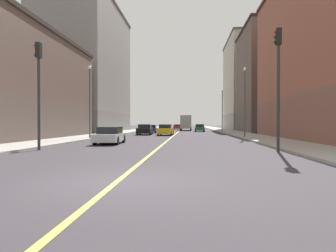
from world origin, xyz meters
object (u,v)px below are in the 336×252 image
at_px(building_left_far, 252,85).
at_px(street_lamp_left_far, 222,106).
at_px(car_green, 200,128).
at_px(street_lamp_left_near, 245,95).
at_px(box_truck, 186,123).
at_px(traffic_light_right_near, 38,81).
at_px(car_blue, 151,129).
at_px(building_right_midblock, 87,69).
at_px(car_silver, 110,136).
at_px(building_left_mid, 276,80).
at_px(car_red, 177,127).
at_px(car_black, 145,130).
at_px(traffic_light_left_near, 278,73).
at_px(car_yellow, 166,130).
at_px(street_lamp_right_near, 90,94).

xyz_separation_m(building_left_far, street_lamp_left_far, (-8.81, -17.03, -6.01)).
bearing_deg(car_green, street_lamp_left_near, -80.64).
bearing_deg(box_truck, car_green, -71.72).
height_order(building_left_far, box_truck, building_left_far).
height_order(street_lamp_left_near, car_green, street_lamp_left_near).
height_order(traffic_light_right_near, car_blue, traffic_light_right_near).
bearing_deg(building_left_far, building_right_midblock, -152.43).
xyz_separation_m(car_silver, car_blue, (-0.09, 25.02, 0.00)).
bearing_deg(building_left_far, building_left_mid, -90.00).
xyz_separation_m(car_red, box_truck, (2.27, -8.93, 1.10)).
bearing_deg(traffic_light_right_near, building_right_midblock, 105.36).
bearing_deg(car_black, box_truck, 77.25).
bearing_deg(traffic_light_left_near, traffic_light_right_near, -180.00).
xyz_separation_m(building_right_midblock, car_red, (15.68, 20.00, -10.83)).
relative_size(car_black, car_blue, 1.02).
height_order(traffic_light_right_near, street_lamp_left_near, street_lamp_left_near).
bearing_deg(box_truck, car_silver, -97.45).
distance_m(building_right_midblock, car_green, 23.45).
height_order(building_right_midblock, car_yellow, building_right_midblock).
height_order(traffic_light_right_near, car_red, traffic_light_right_near).
distance_m(street_lamp_right_near, box_truck, 36.36).
relative_size(street_lamp_left_near, street_lamp_right_near, 1.03).
distance_m(street_lamp_left_far, car_black, 18.11).
xyz_separation_m(building_left_mid, traffic_light_right_near, (-23.53, -34.16, -4.76)).
xyz_separation_m(car_black, car_silver, (-0.02, -17.54, -0.06)).
bearing_deg(street_lamp_left_near, traffic_light_left_near, -93.87).
bearing_deg(street_lamp_left_far, traffic_light_right_near, -112.20).
xyz_separation_m(building_right_midblock, car_yellow, (15.57, -14.38, -10.77)).
bearing_deg(traffic_light_left_near, street_lamp_right_near, 141.55).
bearing_deg(car_red, traffic_light_left_near, -82.00).
relative_size(building_left_mid, building_left_far, 0.83).
bearing_deg(traffic_light_left_near, building_right_midblock, 123.37).
relative_size(building_left_far, car_blue, 4.81).
height_order(car_silver, car_red, car_silver).
bearing_deg(car_red, building_left_far, -8.36).
bearing_deg(box_truck, car_yellow, -95.35).
xyz_separation_m(car_yellow, car_silver, (-3.01, -15.84, -0.04)).
relative_size(traffic_light_right_near, car_blue, 1.43).
bearing_deg(car_yellow, building_left_mid, 35.89).
height_order(building_left_mid, car_blue, building_left_mid).
relative_size(building_left_mid, traffic_light_right_near, 2.80).
relative_size(street_lamp_right_near, street_lamp_left_far, 0.97).
height_order(building_left_mid, street_lamp_left_near, building_left_mid).
height_order(car_black, car_red, car_black).
height_order(street_lamp_left_far, car_yellow, street_lamp_left_far).
distance_m(building_left_far, traffic_light_left_near, 54.35).
height_order(car_red, box_truck, box_truck).
bearing_deg(car_black, street_lamp_right_near, -108.32).
bearing_deg(street_lamp_left_near, car_red, 102.26).
relative_size(car_black, car_red, 1.07).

